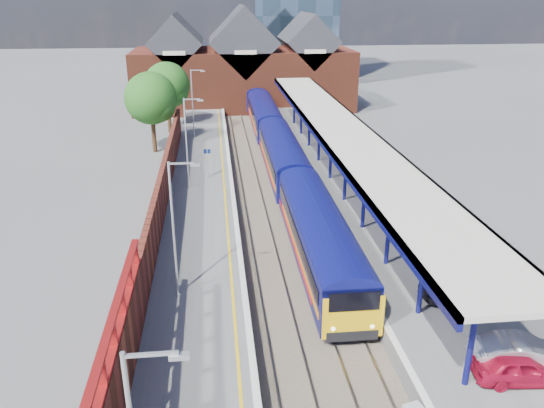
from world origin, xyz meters
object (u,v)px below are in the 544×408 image
at_px(parked_car_red, 520,367).
at_px(parked_car_blue, 379,178).
at_px(lamp_post_b, 176,221).
at_px(parked_car_silver, 523,355).
at_px(train, 272,132).
at_px(lamp_post_c, 188,138).
at_px(platform_sign, 207,159).
at_px(lamp_post_d, 194,99).
at_px(parked_car_dark, 465,286).

height_order(parked_car_red, parked_car_blue, parked_car_red).
height_order(lamp_post_b, parked_car_silver, lamp_post_b).
bearing_deg(parked_car_red, train, 14.03).
relative_size(train, parked_car_red, 18.07).
bearing_deg(lamp_post_c, train, 58.23).
relative_size(train, platform_sign, 26.37).
height_order(lamp_post_c, parked_car_silver, lamp_post_c).
xyz_separation_m(lamp_post_d, parked_car_blue, (14.86, -17.14, -3.45)).
bearing_deg(lamp_post_c, lamp_post_b, -90.00).
distance_m(lamp_post_b, lamp_post_d, 32.00).
bearing_deg(lamp_post_c, parked_car_red, -60.62).
distance_m(train, parked_car_silver, 36.61).
bearing_deg(lamp_post_c, lamp_post_d, 90.00).
bearing_deg(parked_car_red, parked_car_blue, 1.93).
bearing_deg(lamp_post_c, parked_car_silver, -59.08).
distance_m(train, platform_sign, 12.52).
relative_size(parked_car_silver, parked_car_blue, 1.08).
xyz_separation_m(parked_car_silver, parked_car_dark, (0.07, 5.44, -0.03)).
height_order(platform_sign, parked_car_silver, platform_sign).
bearing_deg(train, platform_sign, -121.28).
xyz_separation_m(lamp_post_c, parked_car_red, (13.54, -24.05, -3.37)).
bearing_deg(parked_car_blue, train, 15.51).
distance_m(lamp_post_b, lamp_post_c, 16.00).
distance_m(platform_sign, parked_car_red, 28.77).
bearing_deg(lamp_post_b, lamp_post_c, 90.00).
bearing_deg(lamp_post_d, parked_car_silver, -70.42).
bearing_deg(lamp_post_b, platform_sign, 85.67).
distance_m(lamp_post_b, parked_car_silver, 16.19).
xyz_separation_m(train, parked_car_red, (5.68, -36.73, -0.50)).
relative_size(lamp_post_c, parked_car_red, 1.92).
relative_size(lamp_post_c, platform_sign, 2.80).
relative_size(platform_sign, parked_car_red, 0.69).
distance_m(train, parked_car_blue, 15.51).
bearing_deg(lamp_post_b, parked_car_red, -30.72).
distance_m(lamp_post_c, parked_car_dark, 23.07).
bearing_deg(parked_car_red, lamp_post_d, 23.91).
bearing_deg(train, parked_car_blue, -63.12).
relative_size(train, parked_car_blue, 16.93).
relative_size(platform_sign, parked_car_silver, 0.60).
xyz_separation_m(parked_car_red, parked_car_silver, (0.48, 0.65, 0.07)).
distance_m(lamp_post_b, parked_car_dark, 14.61).
height_order(lamp_post_d, parked_car_silver, lamp_post_d).
distance_m(parked_car_red, parked_car_dark, 6.11).
xyz_separation_m(lamp_post_c, lamp_post_d, (0.00, 16.00, 0.00)).
distance_m(lamp_post_d, parked_car_red, 42.41).
relative_size(parked_car_silver, parked_car_dark, 0.93).
xyz_separation_m(platform_sign, parked_car_dark, (12.73, -19.96, -1.03)).
distance_m(lamp_post_b, parked_car_blue, 21.30).
height_order(lamp_post_c, platform_sign, lamp_post_c).
distance_m(platform_sign, parked_car_blue, 13.91).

